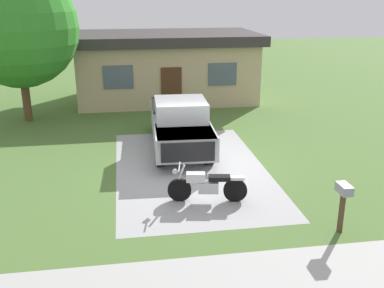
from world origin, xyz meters
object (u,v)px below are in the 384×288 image
Objects in this scene: pickup_truck at (180,122)px; motorcycle at (207,185)px; shade_tree at (18,27)px; neighbor_house at (166,66)px; mailbox at (343,195)px.

motorcycle is at bearing -88.32° from pickup_truck.
shade_tree is (-6.31, 4.63, 3.14)m from pickup_truck.
neighbor_house is (6.62, 3.36, -2.31)m from shade_tree.
pickup_truck reaches higher than motorcycle.
motorcycle is 12.76m from neighbor_house.
shade_tree reaches higher than pickup_truck.
neighbor_house reaches higher than motorcycle.
motorcycle is 4.73m from pickup_truck.
shade_tree is at bearing 124.64° from motorcycle.
motorcycle is 1.74× the size of mailbox.
mailbox is 0.19× the size of shade_tree.
neighbor_house is (0.17, 12.69, 1.32)m from motorcycle.
shade_tree is 7.77m from neighbor_house.
motorcycle is 11.90m from shade_tree.
pickup_truck reaches higher than mailbox.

